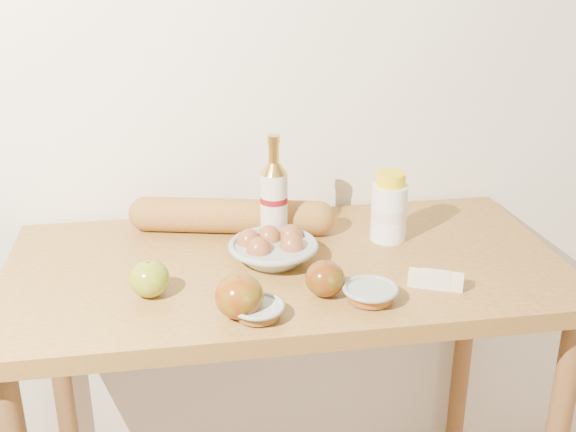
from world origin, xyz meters
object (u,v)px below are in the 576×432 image
object	(u,v)px
cream_bottle	(389,209)
egg_bowl	(273,249)
table	(286,311)
bourbon_bottle	(274,200)
baguette	(231,216)

from	to	relation	value
cream_bottle	egg_bowl	size ratio (longest dim) A/B	0.76
table	egg_bowl	world-z (taller)	egg_bowl
bourbon_bottle	baguette	distance (m)	0.13
table	cream_bottle	xyz separation A→B (m)	(0.25, 0.08, 0.20)
bourbon_bottle	cream_bottle	xyz separation A→B (m)	(0.26, -0.03, -0.03)
egg_bowl	baguette	xyz separation A→B (m)	(-0.07, 0.17, 0.01)
baguette	cream_bottle	bearing A→B (deg)	-2.38
table	cream_bottle	bearing A→B (deg)	17.79
table	cream_bottle	distance (m)	0.33
bourbon_bottle	cream_bottle	distance (m)	0.27
table	baguette	size ratio (longest dim) A/B	2.42
baguette	bourbon_bottle	bearing A→B (deg)	-25.21
bourbon_bottle	baguette	size ratio (longest dim) A/B	0.51
table	egg_bowl	bearing A→B (deg)	157.55
table	bourbon_bottle	bearing A→B (deg)	95.10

